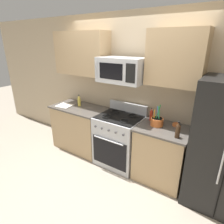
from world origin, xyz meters
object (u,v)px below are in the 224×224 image
at_px(microwave, 121,70).
at_px(utensil_crock, 157,121).
at_px(bottle_soy, 178,130).
at_px(bottle_hot_sauce, 151,115).
at_px(prep_bowl, 176,125).
at_px(range_oven, 119,139).
at_px(cutting_board, 64,106).
at_px(bottle_oil, 79,101).

bearing_deg(microwave, utensil_crock, 0.51).
xyz_separation_m(utensil_crock, bottle_soy, (0.38, -0.22, 0.04)).
height_order(bottle_hot_sauce, prep_bowl, bottle_hot_sauce).
xyz_separation_m(utensil_crock, prep_bowl, (0.25, 0.15, -0.05)).
bearing_deg(prep_bowl, microwave, -170.42).
relative_size(range_oven, bottle_soy, 4.55).
xyz_separation_m(utensil_crock, cutting_board, (-1.89, -0.16, -0.06)).
xyz_separation_m(cutting_board, bottle_soy, (2.26, -0.06, 0.10)).
xyz_separation_m(range_oven, microwave, (-0.00, 0.03, 1.23)).
bearing_deg(microwave, range_oven, -89.97).
relative_size(cutting_board, bottle_soy, 1.24).
bearing_deg(prep_bowl, bottle_oil, -176.22).
height_order(cutting_board, bottle_hot_sauce, bottle_hot_sauce).
xyz_separation_m(range_oven, cutting_board, (-1.23, -0.12, 0.44)).
distance_m(cutting_board, prep_bowl, 2.16).
distance_m(microwave, bottle_hot_sauce, 0.87).
relative_size(range_oven, utensil_crock, 3.27).
distance_m(microwave, cutting_board, 1.47).
height_order(range_oven, cutting_board, range_oven).
height_order(utensil_crock, cutting_board, utensil_crock).
distance_m(cutting_board, bottle_oil, 0.31).
bearing_deg(prep_bowl, range_oven, -168.71).
bearing_deg(prep_bowl, cutting_board, -171.90).
bearing_deg(bottle_hot_sauce, range_oven, -160.58).
height_order(microwave, prep_bowl, microwave).
relative_size(microwave, bottle_hot_sauce, 3.57).
distance_m(microwave, utensil_crock, 0.98).
bearing_deg(bottle_soy, prep_bowl, 108.44).
bearing_deg(bottle_oil, microwave, -1.62).
relative_size(range_oven, microwave, 1.44).
relative_size(utensil_crock, prep_bowl, 3.19).
xyz_separation_m(microwave, bottle_hot_sauce, (0.50, 0.15, -0.70)).
height_order(utensil_crock, prep_bowl, utensil_crock).
height_order(range_oven, bottle_hot_sauce, bottle_hot_sauce).
height_order(microwave, bottle_hot_sauce, microwave).
relative_size(cutting_board, bottle_hot_sauce, 1.40).
xyz_separation_m(utensil_crock, bottle_oil, (-1.65, 0.02, 0.04)).
height_order(microwave, utensil_crock, microwave).
height_order(bottle_soy, bottle_hot_sauce, bottle_soy).
xyz_separation_m(microwave, utensil_crock, (0.65, 0.01, -0.73)).
relative_size(microwave, utensil_crock, 2.27).
bearing_deg(cutting_board, bottle_soy, -1.57).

